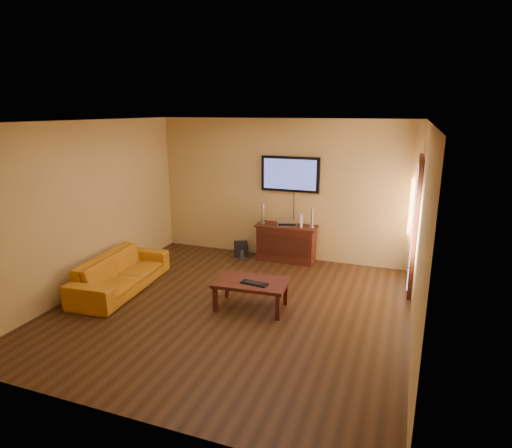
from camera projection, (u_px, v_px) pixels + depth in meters
The scene contains 14 objects.
ground_plane at pixel (232, 308), 6.35m from camera, with size 5.00×5.00×0.00m, color black.
room_walls at pixel (247, 189), 6.48m from camera, with size 5.00×5.00×5.00m.
french_door at pixel (415, 226), 6.81m from camera, with size 0.07×1.02×2.22m.
media_console at pixel (286, 243), 8.26m from camera, with size 1.16×0.44×0.71m.
television at pixel (290, 174), 8.09m from camera, with size 1.13×0.08×0.67m.
coffee_table at pixel (251, 285), 6.26m from camera, with size 1.10×0.70×0.43m.
sofa at pixel (121, 267), 6.93m from camera, with size 1.95×0.57×0.76m, color orange.
speaker_left at pixel (263, 214), 8.29m from camera, with size 0.11×0.11×0.40m.
speaker_right at pixel (312, 219), 7.98m from camera, with size 0.10×0.10×0.37m.
av_receiver at pixel (287, 223), 8.17m from camera, with size 0.39×0.28×0.09m, color silver.
game_console at pixel (301, 221), 8.04m from camera, with size 0.05×0.17×0.24m, color white.
subwoofer at pixel (241, 249), 8.60m from camera, with size 0.27×0.27×0.27m, color black.
bottle at pixel (242, 255), 8.38m from camera, with size 0.07×0.07×0.19m.
keyboard at pixel (254, 283), 6.15m from camera, with size 0.41×0.19×0.02m.
Camera 1 is at (2.32, -5.34, 2.85)m, focal length 30.00 mm.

